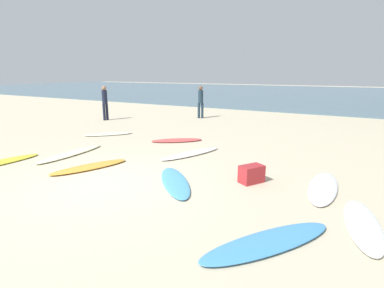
# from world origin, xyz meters

# --- Properties ---
(ground_plane) EXTENTS (120.00, 120.00, 0.00)m
(ground_plane) POSITION_xyz_m (0.00, 0.00, 0.00)
(ground_plane) COLOR beige
(ocean_water) EXTENTS (120.00, 40.00, 0.08)m
(ocean_water) POSITION_xyz_m (0.00, 34.97, 0.04)
(ocean_water) COLOR slate
(ocean_water) RESTS_ON ground_plane
(surfboard_0) EXTENTS (0.67, 2.24, 0.08)m
(surfboard_0) POSITION_xyz_m (4.49, 2.27, 0.04)
(surfboard_0) COLOR silver
(surfboard_0) RESTS_ON ground_plane
(surfboard_1) EXTENTS (1.86, 1.98, 0.08)m
(surfboard_1) POSITION_xyz_m (1.41, 0.92, 0.04)
(surfboard_1) COLOR #4DA0E0
(surfboard_1) RESTS_ON ground_plane
(surfboard_2) EXTENTS (1.86, 1.67, 0.08)m
(surfboard_2) POSITION_xyz_m (-0.90, 4.64, 0.04)
(surfboard_2) COLOR #D84F4C
(surfboard_2) RESTS_ON ground_plane
(surfboard_3) EXTENTS (1.74, 1.80, 0.07)m
(surfboard_3) POSITION_xyz_m (-4.04, 4.23, 0.04)
(surfboard_3) COLOR #E8E6C7
(surfboard_3) RESTS_ON ground_plane
(surfboard_4) EXTENTS (0.67, 2.57, 0.09)m
(surfboard_4) POSITION_xyz_m (-2.81, 1.39, 0.04)
(surfboard_4) COLOR #F0EDC2
(surfboard_4) RESTS_ON ground_plane
(surfboard_5) EXTENTS (1.23, 2.17, 0.09)m
(surfboard_5) POSITION_xyz_m (-1.22, 0.72, 0.04)
(surfboard_5) COLOR gold
(surfboard_5) RESTS_ON ground_plane
(surfboard_7) EXTENTS (1.25, 2.36, 0.09)m
(surfboard_7) POSITION_xyz_m (0.50, 3.27, 0.04)
(surfboard_7) COLOR white
(surfboard_7) RESTS_ON ground_plane
(surfboard_8) EXTENTS (0.84, 2.08, 0.08)m
(surfboard_8) POSITION_xyz_m (5.27, 0.80, 0.04)
(surfboard_8) COLOR white
(surfboard_8) RESTS_ON ground_plane
(surfboard_9) EXTENTS (1.82, 2.31, 0.09)m
(surfboard_9) POSITION_xyz_m (4.03, -0.52, 0.04)
(surfboard_9) COLOR #4591D4
(surfboard_9) RESTS_ON ground_plane
(beachgoer_near) EXTENTS (0.30, 0.34, 1.85)m
(beachgoer_near) POSITION_xyz_m (-7.07, 7.08, 1.05)
(beachgoer_near) COLOR #191E33
(beachgoer_near) RESTS_ON ground_plane
(beachgoer_mid) EXTENTS (0.36, 0.36, 1.82)m
(beachgoer_mid) POSITION_xyz_m (-2.88, 10.28, 1.02)
(beachgoer_mid) COLOR #1E3342
(beachgoer_mid) RESTS_ON ground_plane
(beach_cooler) EXTENTS (0.58, 0.66, 0.42)m
(beach_cooler) POSITION_xyz_m (2.96, 1.87, 0.21)
(beach_cooler) COLOR #B2282D
(beach_cooler) RESTS_ON ground_plane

